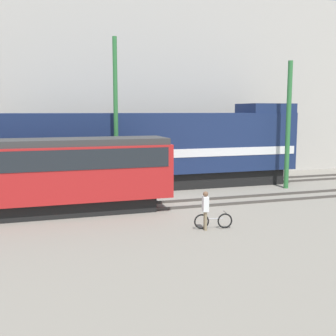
{
  "coord_description": "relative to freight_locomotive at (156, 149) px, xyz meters",
  "views": [
    {
      "loc": [
        -6.34,
        -20.7,
        4.76
      ],
      "look_at": [
        0.27,
        0.01,
        1.8
      ],
      "focal_mm": 45.0,
      "sensor_mm": 36.0,
      "label": 1
    }
  ],
  "objects": [
    {
      "name": "track_far",
      "position": [
        -0.78,
        0.0,
        -2.37
      ],
      "size": [
        60.0,
        1.51,
        0.14
      ],
      "color": "#47423D",
      "rests_on": "ground"
    },
    {
      "name": "utility_pole_center",
      "position": [
        -2.93,
        -2.55,
        1.86
      ],
      "size": [
        0.23,
        0.23,
        8.58
      ],
      "color": "#2D7238",
      "rests_on": "ground"
    },
    {
      "name": "bicycle",
      "position": [
        -0.3,
        -9.51,
        -2.12
      ],
      "size": [
        1.57,
        0.49,
        0.68
      ],
      "color": "black",
      "rests_on": "ground"
    },
    {
      "name": "track_near",
      "position": [
        -0.78,
        -5.09,
        -2.37
      ],
      "size": [
        60.0,
        1.5,
        0.14
      ],
      "color": "#47423D",
      "rests_on": "ground"
    },
    {
      "name": "building_backdrop",
      "position": [
        -0.78,
        6.97,
        4.22
      ],
      "size": [
        44.95,
        6.0,
        13.31
      ],
      "color": "#B7B2A8",
      "rests_on": "ground"
    },
    {
      "name": "utility_pole_right",
      "position": [
        7.67,
        -2.55,
        1.43
      ],
      "size": [
        0.28,
        0.28,
        7.73
      ],
      "color": "#2D7238",
      "rests_on": "ground"
    },
    {
      "name": "freight_locomotive",
      "position": [
        0.0,
        0.0,
        0.0
      ],
      "size": [
        18.37,
        3.04,
        5.23
      ],
      "color": "black",
      "rests_on": "ground"
    },
    {
      "name": "person",
      "position": [
        -0.69,
        -9.59,
        -1.49
      ],
      "size": [
        0.28,
        0.39,
        1.58
      ],
      "color": "#8C7A5B",
      "rests_on": "ground"
    },
    {
      "name": "ground_plane",
      "position": [
        -0.78,
        -4.11,
        -2.44
      ],
      "size": [
        120.0,
        120.0,
        0.0
      ],
      "primitive_type": "plane",
      "color": "slate"
    },
    {
      "name": "streetcar",
      "position": [
        -7.3,
        -5.09,
        -0.44
      ],
      "size": [
        12.69,
        2.54,
        3.5
      ],
      "color": "black",
      "rests_on": "ground"
    }
  ]
}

